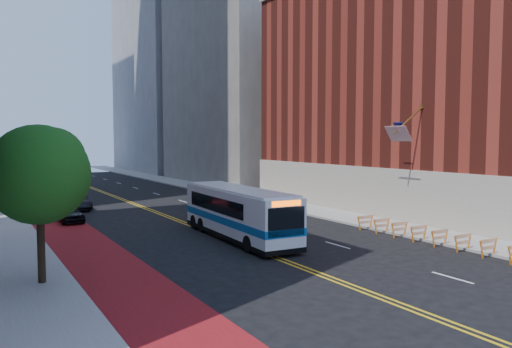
{
  "coord_description": "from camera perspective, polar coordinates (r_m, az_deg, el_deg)",
  "views": [
    {
      "loc": [
        -13.98,
        -16.55,
        6.23
      ],
      "look_at": [
        0.41,
        8.0,
        4.24
      ],
      "focal_mm": 35.0,
      "sensor_mm": 36.0,
      "label": 1
    }
  ],
  "objects": [
    {
      "name": "midrise_right_near",
      "position": [
        75.65,
        -0.58,
        14.49
      ],
      "size": [
        18.0,
        26.0,
        40.0
      ],
      "primitive_type": "cube",
      "color": "slate",
      "rests_on": "ground"
    },
    {
      "name": "center_line_inner",
      "position": [
        48.95,
        -13.78,
        -3.42
      ],
      "size": [
        0.14,
        140.0,
        0.01
      ],
      "primitive_type": "cube",
      "color": "gold",
      "rests_on": "ground"
    },
    {
      "name": "transit_bus",
      "position": [
        31.26,
        -2.15,
        -4.39
      ],
      "size": [
        3.08,
        11.72,
        3.19
      ],
      "rotation": [
        0.0,
        0.0,
        -0.05
      ],
      "color": "silver",
      "rests_on": "ground"
    },
    {
      "name": "lane_dashes",
      "position": [
        58.02,
        -11.33,
        -2.23
      ],
      "size": [
        0.14,
        98.2,
        0.01
      ],
      "color": "silver",
      "rests_on": "ground"
    },
    {
      "name": "car_c",
      "position": [
        54.66,
        -23.53,
        -2.14
      ],
      "size": [
        2.56,
        4.98,
        1.38
      ],
      "primitive_type": "imported",
      "rotation": [
        0.0,
        0.0,
        0.13
      ],
      "color": "black",
      "rests_on": "ground"
    },
    {
      "name": "car_b",
      "position": [
        46.61,
        -19.74,
        -3.06
      ],
      "size": [
        1.84,
        4.28,
        1.37
      ],
      "primitive_type": "imported",
      "rotation": [
        0.0,
        0.0,
        0.09
      ],
      "color": "black",
      "rests_on": "ground"
    },
    {
      "name": "ground",
      "position": [
        22.54,
        9.63,
        -12.09
      ],
      "size": [
        160.0,
        160.0,
        0.0
      ],
      "primitive_type": "plane",
      "color": "black",
      "rests_on": "ground"
    },
    {
      "name": "bus_lane_paint",
      "position": [
        47.33,
        -23.03,
        -3.87
      ],
      "size": [
        3.6,
        140.0,
        0.01
      ],
      "primitive_type": "cube",
      "color": "maroon",
      "rests_on": "ground"
    },
    {
      "name": "street_tree",
      "position": [
        22.79,
        -23.44,
        0.36
      ],
      "size": [
        4.2,
        4.2,
        6.7
      ],
      "color": "black",
      "rests_on": "sidewalk_left"
    },
    {
      "name": "construction_barriers",
      "position": [
        31.39,
        19.16,
        -6.41
      ],
      "size": [
        1.42,
        10.91,
        1.0
      ],
      "color": "orange",
      "rests_on": "ground"
    },
    {
      "name": "center_line_outer",
      "position": [
        49.05,
        -13.38,
        -3.4
      ],
      "size": [
        0.14,
        140.0,
        0.01
      ],
      "primitive_type": "cube",
      "color": "gold",
      "rests_on": "ground"
    },
    {
      "name": "midrise_right_far",
      "position": [
        104.09,
        -8.64,
        15.75
      ],
      "size": [
        20.0,
        28.0,
        55.0
      ],
      "primitive_type": "cube",
      "color": "gray",
      "rests_on": "ground"
    },
    {
      "name": "sidewalk_right",
      "position": [
        53.66,
        -1.21,
        -2.58
      ],
      "size": [
        4.0,
        140.0,
        0.15
      ],
      "primitive_type": "cube",
      "color": "gray",
      "rests_on": "ground"
    },
    {
      "name": "car_a",
      "position": [
        40.18,
        -20.63,
        -4.17
      ],
      "size": [
        1.93,
        4.17,
        1.38
      ],
      "primitive_type": "imported",
      "rotation": [
        0.0,
        0.0,
        0.07
      ],
      "color": "black",
      "rests_on": "ground"
    },
    {
      "name": "brick_building",
      "position": [
        46.12,
        21.34,
        9.63
      ],
      "size": [
        18.73,
        36.0,
        22.0
      ],
      "color": "maroon",
      "rests_on": "ground"
    }
  ]
}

